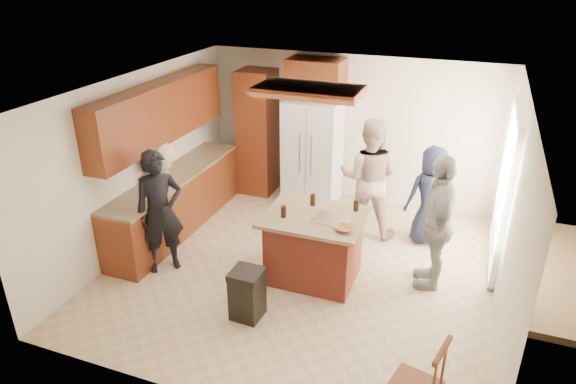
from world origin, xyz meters
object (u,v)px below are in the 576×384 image
at_px(person_behind_right, 431,195).
at_px(person_side_right, 437,222).
at_px(person_front_left, 160,212).
at_px(person_counter, 164,191).
at_px(person_behind_left, 369,178).
at_px(trash_bin, 247,294).
at_px(refrigerator, 313,152).
at_px(kitchen_island, 314,246).

bearing_deg(person_behind_right, person_side_right, 72.07).
bearing_deg(person_front_left, person_behind_right, -13.56).
relative_size(person_front_left, person_counter, 1.14).
height_order(person_front_left, person_counter, person_front_left).
xyz_separation_m(person_behind_left, trash_bin, (-0.86, -2.51, -0.61)).
height_order(person_front_left, trash_bin, person_front_left).
relative_size(person_behind_right, trash_bin, 2.37).
xyz_separation_m(person_counter, refrigerator, (1.67, 1.97, 0.15)).
distance_m(person_front_left, trash_bin, 1.70).
relative_size(person_counter, refrigerator, 0.83).
xyz_separation_m(person_side_right, person_counter, (-3.92, -0.12, -0.15)).
height_order(person_counter, kitchen_island, person_counter).
bearing_deg(person_behind_left, refrigerator, -39.39).
bearing_deg(person_behind_left, person_counter, 18.08).
xyz_separation_m(refrigerator, kitchen_island, (0.77, -2.26, -0.43)).
height_order(person_side_right, kitchen_island, person_side_right).
xyz_separation_m(person_front_left, refrigerator, (1.22, 2.75, 0.05)).
bearing_deg(person_front_left, person_counter, 74.62).
relative_size(person_behind_left, trash_bin, 2.94).
distance_m(person_side_right, trash_bin, 2.52).
relative_size(person_behind_left, person_counter, 1.23).
bearing_deg(person_behind_left, person_side_right, 132.36).
bearing_deg(trash_bin, person_side_right, 37.03).
xyz_separation_m(person_behind_right, refrigerator, (-2.06, 0.72, 0.15)).
distance_m(person_front_left, kitchen_island, 2.08).
relative_size(person_behind_left, kitchen_island, 1.45).
relative_size(kitchen_island, trash_bin, 2.03).
height_order(refrigerator, kitchen_island, refrigerator).
relative_size(person_behind_right, person_side_right, 0.83).
bearing_deg(kitchen_island, person_behind_right, 50.07).
bearing_deg(refrigerator, trash_bin, -84.99).
xyz_separation_m(person_behind_right, person_side_right, (0.19, -1.12, 0.15)).
bearing_deg(trash_bin, kitchen_island, 65.69).
xyz_separation_m(person_front_left, person_counter, (-0.45, 0.78, -0.10)).
relative_size(person_behind_left, person_behind_right, 1.24).
bearing_deg(trash_bin, person_behind_left, 71.18).
bearing_deg(refrigerator, kitchen_island, -71.23).
height_order(kitchen_island, trash_bin, kitchen_island).
distance_m(person_behind_right, refrigerator, 2.18).
relative_size(person_side_right, trash_bin, 2.86).
height_order(person_behind_left, person_counter, person_behind_left).
bearing_deg(person_counter, refrigerator, -39.02).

